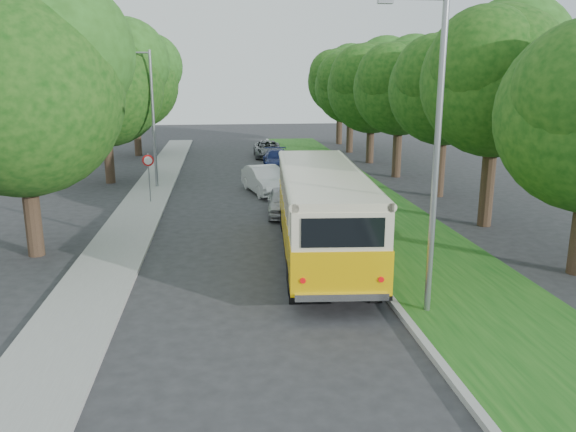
{
  "coord_description": "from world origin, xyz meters",
  "views": [
    {
      "loc": [
        -0.97,
        -15.71,
        6.08
      ],
      "look_at": [
        1.23,
        2.64,
        1.5
      ],
      "focal_mm": 35.0,
      "sensor_mm": 36.0,
      "label": 1
    }
  ],
  "objects": [
    {
      "name": "ground",
      "position": [
        0.0,
        0.0,
        0.0
      ],
      "size": [
        120.0,
        120.0,
        0.0
      ],
      "primitive_type": "plane",
      "color": "#28282B",
      "rests_on": "ground"
    },
    {
      "name": "curb",
      "position": [
        3.6,
        5.0,
        0.07
      ],
      "size": [
        0.2,
        70.0,
        0.15
      ],
      "primitive_type": "cube",
      "color": "gray",
      "rests_on": "ground"
    },
    {
      "name": "grass_verge",
      "position": [
        5.95,
        5.0,
        0.07
      ],
      "size": [
        4.5,
        70.0,
        0.13
      ],
      "primitive_type": "cube",
      "color": "#154C14",
      "rests_on": "ground"
    },
    {
      "name": "sidewalk",
      "position": [
        -4.8,
        5.0,
        0.06
      ],
      "size": [
        2.2,
        70.0,
        0.12
      ],
      "primitive_type": "cube",
      "color": "gray",
      "rests_on": "ground"
    },
    {
      "name": "treeline",
      "position": [
        3.15,
        17.99,
        5.93
      ],
      "size": [
        24.27,
        41.91,
        9.46
      ],
      "color": "#332319",
      "rests_on": "ground"
    },
    {
      "name": "lamppost_near",
      "position": [
        4.21,
        -2.5,
        4.37
      ],
      "size": [
        1.71,
        0.16,
        8.0
      ],
      "color": "gray",
      "rests_on": "ground"
    },
    {
      "name": "lamppost_far",
      "position": [
        -4.7,
        16.0,
        4.12
      ],
      "size": [
        1.71,
        0.16,
        7.5
      ],
      "color": "gray",
      "rests_on": "ground"
    },
    {
      "name": "warning_sign",
      "position": [
        -4.5,
        11.98,
        1.71
      ],
      "size": [
        0.56,
        0.1,
        2.5
      ],
      "color": "gray",
      "rests_on": "ground"
    },
    {
      "name": "vintage_bus",
      "position": [
        2.38,
        2.56,
        1.56
      ],
      "size": [
        3.53,
        10.72,
        3.13
      ],
      "primitive_type": null,
      "rotation": [
        0.0,
        0.0,
        -0.08
      ],
      "color": "#EAB007",
      "rests_on": "ground"
    },
    {
      "name": "car_silver",
      "position": [
        1.77,
        8.93,
        0.61
      ],
      "size": [
        1.73,
        3.69,
        1.22
      ],
      "primitive_type": "imported",
      "rotation": [
        0.0,
        0.0,
        -0.08
      ],
      "color": "#9D9DA1",
      "rests_on": "ground"
    },
    {
      "name": "car_white",
      "position": [
        1.35,
        13.85,
        0.73
      ],
      "size": [
        2.47,
        4.64,
        1.45
      ],
      "primitive_type": "imported",
      "rotation": [
        0.0,
        0.0,
        0.22
      ],
      "color": "silver",
      "rests_on": "ground"
    },
    {
      "name": "car_blue",
      "position": [
        2.82,
        22.02,
        0.65
      ],
      "size": [
        1.93,
        4.49,
        1.29
      ],
      "primitive_type": "imported",
      "rotation": [
        0.0,
        0.0,
        -0.03
      ],
      "color": "navy",
      "rests_on": "ground"
    },
    {
      "name": "car_grey",
      "position": [
        2.68,
        27.83,
        0.63
      ],
      "size": [
        2.18,
        4.59,
        1.27
      ],
      "primitive_type": "imported",
      "rotation": [
        0.0,
        0.0,
        -0.02
      ],
      "color": "slate",
      "rests_on": "ground"
    }
  ]
}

